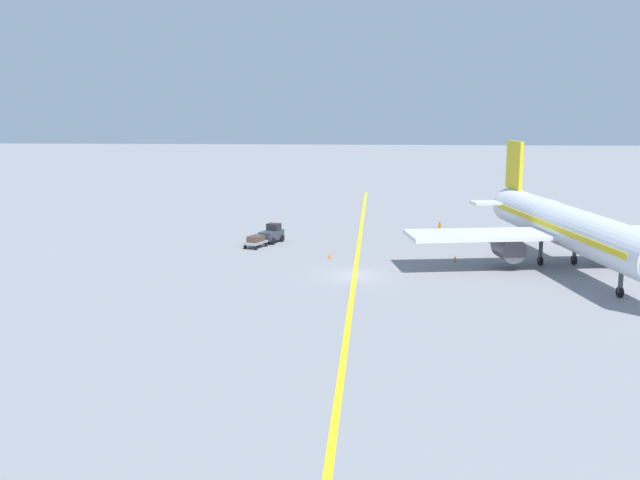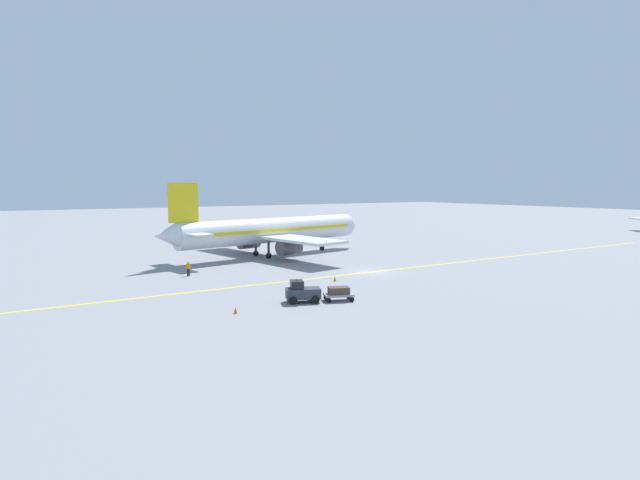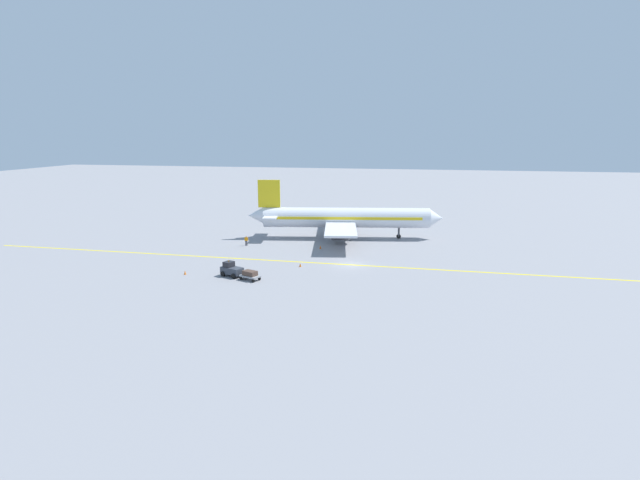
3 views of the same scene
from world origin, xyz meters
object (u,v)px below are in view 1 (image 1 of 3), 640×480
baggage_cart_trailing (256,240)px  traffic_cone_mid_apron (274,229)px  airplane_at_gate (567,227)px  baggage_tug_dark (272,234)px  ground_crew_worker (440,229)px  traffic_cone_by_wingtip (330,256)px  traffic_cone_near_nose (455,258)px

baggage_cart_trailing → traffic_cone_mid_apron: (-0.67, -9.55, -0.49)m
airplane_at_gate → baggage_tug_dark: 29.80m
baggage_tug_dark → traffic_cone_mid_apron: baggage_tug_dark is taller
airplane_at_gate → baggage_tug_dark: bearing=-21.4°
ground_crew_worker → traffic_cone_by_wingtip: 16.84m
traffic_cone_mid_apron → ground_crew_worker: bearing=173.7°
airplane_at_gate → traffic_cone_near_nose: bearing=-14.4°
airplane_at_gate → traffic_cone_mid_apron: bearing=-31.6°
traffic_cone_near_nose → traffic_cone_by_wingtip: bearing=-2.6°
airplane_at_gate → baggage_cart_trailing: size_ratio=12.08×
baggage_tug_dark → ground_crew_worker: baggage_tug_dark is taller
traffic_cone_mid_apron → traffic_cone_by_wingtip: same height
baggage_cart_trailing → ground_crew_worker: (-19.24, -7.50, 0.15)m
airplane_at_gate → traffic_cone_by_wingtip: size_ratio=64.46×
traffic_cone_mid_apron → traffic_cone_by_wingtip: size_ratio=1.00×
airplane_at_gate → traffic_cone_near_nose: airplane_at_gate is taller
traffic_cone_near_nose → traffic_cone_by_wingtip: (11.71, -0.54, 0.00)m
baggage_tug_dark → ground_crew_worker: bearing=-166.1°
baggage_cart_trailing → traffic_cone_near_nose: baggage_cart_trailing is taller
ground_crew_worker → traffic_cone_by_wingtip: (11.45, 12.33, -0.63)m
traffic_cone_mid_apron → traffic_cone_by_wingtip: 16.04m
airplane_at_gate → baggage_cart_trailing: (28.86, -7.77, -2.95)m
ground_crew_worker → traffic_cone_by_wingtip: ground_crew_worker is taller
airplane_at_gate → traffic_cone_by_wingtip: bearing=-8.0°
traffic_cone_by_wingtip → ground_crew_worker: bearing=-132.9°
airplane_at_gate → baggage_cart_trailing: airplane_at_gate is taller
traffic_cone_by_wingtip → airplane_at_gate: bearing=172.0°
baggage_tug_dark → traffic_cone_near_nose: bearing=155.2°
baggage_tug_dark → traffic_cone_mid_apron: 6.55m
baggage_tug_dark → ground_crew_worker: (-18.00, -4.44, 0.01)m
traffic_cone_near_nose → traffic_cone_mid_apron: same height
ground_crew_worker → traffic_cone_near_nose: 12.89m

